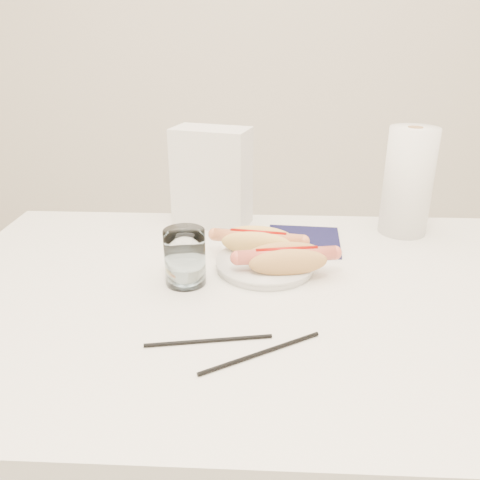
{
  "coord_description": "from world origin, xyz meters",
  "views": [
    {
      "loc": [
        0.02,
        -0.79,
        1.19
      ],
      "look_at": [
        -0.02,
        0.07,
        0.82
      ],
      "focal_mm": 36.9,
      "sensor_mm": 36.0,
      "label": 1
    }
  ],
  "objects_px": {
    "hotdog_right": "(286,259)",
    "napkin_box": "(212,177)",
    "hotdog_left": "(258,241)",
    "paper_towel_roll": "(408,182)",
    "table": "(250,318)",
    "plate": "(265,265)",
    "water_glass": "(185,257)"
  },
  "relations": [
    {
      "from": "hotdog_right",
      "to": "hotdog_left",
      "type": "bearing_deg",
      "value": 113.41
    },
    {
      "from": "table",
      "to": "hotdog_left",
      "type": "distance_m",
      "value": 0.17
    },
    {
      "from": "hotdog_right",
      "to": "napkin_box",
      "type": "bearing_deg",
      "value": 111.14
    },
    {
      "from": "plate",
      "to": "paper_towel_roll",
      "type": "xyz_separation_m",
      "value": [
        0.32,
        0.21,
        0.11
      ]
    },
    {
      "from": "napkin_box",
      "to": "paper_towel_roll",
      "type": "xyz_separation_m",
      "value": [
        0.45,
        -0.03,
        0.01
      ]
    },
    {
      "from": "table",
      "to": "paper_towel_roll",
      "type": "distance_m",
      "value": 0.5
    },
    {
      "from": "table",
      "to": "hotdog_right",
      "type": "relative_size",
      "value": 6.32
    },
    {
      "from": "plate",
      "to": "hotdog_right",
      "type": "relative_size",
      "value": 1.01
    },
    {
      "from": "hotdog_right",
      "to": "napkin_box",
      "type": "relative_size",
      "value": 0.81
    },
    {
      "from": "hotdog_left",
      "to": "water_glass",
      "type": "bearing_deg",
      "value": -131.4
    },
    {
      "from": "plate",
      "to": "napkin_box",
      "type": "xyz_separation_m",
      "value": [
        -0.13,
        0.24,
        0.11
      ]
    },
    {
      "from": "paper_towel_roll",
      "to": "napkin_box",
      "type": "bearing_deg",
      "value": 175.86
    },
    {
      "from": "plate",
      "to": "table",
      "type": "bearing_deg",
      "value": -106.71
    },
    {
      "from": "table",
      "to": "paper_towel_roll",
      "type": "height_order",
      "value": "paper_towel_roll"
    },
    {
      "from": "paper_towel_roll",
      "to": "plate",
      "type": "bearing_deg",
      "value": -146.7
    },
    {
      "from": "table",
      "to": "napkin_box",
      "type": "relative_size",
      "value": 5.14
    },
    {
      "from": "hotdog_right",
      "to": "paper_towel_roll",
      "type": "distance_m",
      "value": 0.38
    },
    {
      "from": "table",
      "to": "plate",
      "type": "height_order",
      "value": "plate"
    },
    {
      "from": "hotdog_right",
      "to": "plate",
      "type": "bearing_deg",
      "value": 126.22
    },
    {
      "from": "plate",
      "to": "water_glass",
      "type": "height_order",
      "value": "water_glass"
    },
    {
      "from": "table",
      "to": "napkin_box",
      "type": "distance_m",
      "value": 0.39
    },
    {
      "from": "water_glass",
      "to": "napkin_box",
      "type": "height_order",
      "value": "napkin_box"
    },
    {
      "from": "hotdog_right",
      "to": "water_glass",
      "type": "distance_m",
      "value": 0.19
    },
    {
      "from": "hotdog_right",
      "to": "paper_towel_roll",
      "type": "height_order",
      "value": "paper_towel_roll"
    },
    {
      "from": "paper_towel_roll",
      "to": "table",
      "type": "bearing_deg",
      "value": -139.08
    },
    {
      "from": "napkin_box",
      "to": "paper_towel_roll",
      "type": "distance_m",
      "value": 0.45
    },
    {
      "from": "hotdog_right",
      "to": "table",
      "type": "bearing_deg",
      "value": -150.99
    },
    {
      "from": "table",
      "to": "hotdog_right",
      "type": "height_order",
      "value": "hotdog_right"
    },
    {
      "from": "hotdog_left",
      "to": "paper_towel_roll",
      "type": "relative_size",
      "value": 0.76
    },
    {
      "from": "hotdog_right",
      "to": "paper_towel_roll",
      "type": "relative_size",
      "value": 0.78
    },
    {
      "from": "table",
      "to": "paper_towel_roll",
      "type": "relative_size",
      "value": 4.9
    },
    {
      "from": "napkin_box",
      "to": "paper_towel_roll",
      "type": "relative_size",
      "value": 0.95
    }
  ]
}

